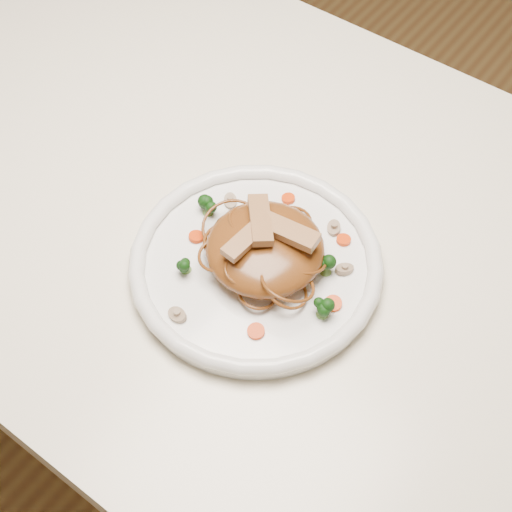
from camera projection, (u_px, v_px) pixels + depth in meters
The scene contains 20 objects.
ground at pixel (243, 426), 1.59m from camera, with size 4.00×4.00×0.00m, color brown.
table at pixel (237, 243), 1.07m from camera, with size 1.20×0.80×0.75m.
plate at pixel (256, 267), 0.91m from camera, with size 0.30×0.30×0.02m, color white.
noodle_mound at pixel (265, 248), 0.89m from camera, with size 0.14×0.14×0.05m, color brown.
chicken_a at pixel (287, 231), 0.86m from camera, with size 0.08×0.02×0.01m, color tan.
chicken_b at pixel (260, 220), 0.87m from camera, with size 0.07×0.02×0.01m, color tan.
chicken_c at pixel (247, 239), 0.86m from camera, with size 0.07×0.02×0.01m, color tan.
broccoli_0 at pixel (327, 265), 0.88m from camera, with size 0.03×0.03×0.03m, color #0D330A, non-canonical shape.
broccoli_1 at pixel (207, 206), 0.94m from camera, with size 0.02×0.02×0.03m, color #0D330A, non-canonical shape.
broccoli_2 at pixel (185, 263), 0.89m from camera, with size 0.03×0.03×0.03m, color #0D330A, non-canonical shape.
broccoli_3 at pixel (323, 307), 0.85m from camera, with size 0.03×0.03×0.03m, color #0D330A, non-canonical shape.
carrot_0 at pixel (344, 240), 0.92m from camera, with size 0.02×0.02×0.01m, color #F03908.
carrot_1 at pixel (196, 237), 0.92m from camera, with size 0.02×0.02×0.01m, color #F03908.
carrot_2 at pixel (333, 303), 0.87m from camera, with size 0.02×0.02×0.01m, color #F03908.
carrot_3 at pixel (288, 198), 0.96m from camera, with size 0.02×0.02×0.01m, color #F03908.
carrot_4 at pixel (256, 331), 0.85m from camera, with size 0.02×0.02×0.01m, color #F03908.
mushroom_0 at pixel (177, 315), 0.86m from camera, with size 0.02×0.02×0.01m, color gray.
mushroom_1 at pixel (344, 269), 0.89m from camera, with size 0.02×0.02×0.01m, color gray.
mushroom_2 at pixel (230, 201), 0.96m from camera, with size 0.02×0.02×0.01m, color gray.
mushroom_3 at pixel (334, 228), 0.93m from camera, with size 0.02×0.02×0.01m, color gray.
Camera 1 is at (0.40, -0.50, 1.50)m, focal length 52.59 mm.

